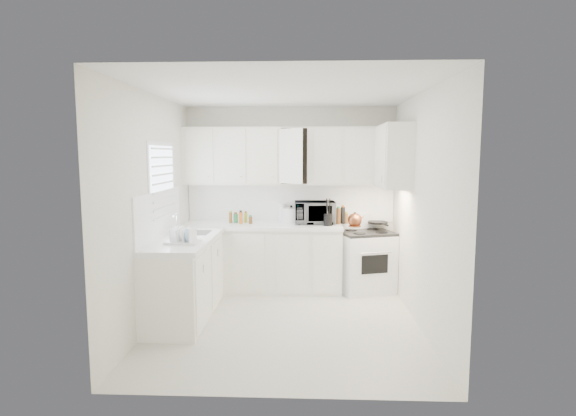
{
  "coord_description": "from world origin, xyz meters",
  "views": [
    {
      "loc": [
        0.23,
        -5.0,
        1.93
      ],
      "look_at": [
        0.0,
        0.7,
        1.25
      ],
      "focal_mm": 28.36,
      "sensor_mm": 36.0,
      "label": 1
    }
  ],
  "objects_px": {
    "microwave": "(315,210)",
    "rice_cooker": "(291,214)",
    "dish_rack": "(183,234)",
    "utensil_crock": "(328,212)",
    "tea_kettle": "(355,219)",
    "stove": "(366,253)"
  },
  "relations": [
    {
      "from": "tea_kettle",
      "to": "rice_cooker",
      "type": "xyz_separation_m",
      "value": [
        -0.87,
        0.28,
        0.03
      ]
    },
    {
      "from": "rice_cooker",
      "to": "stove",
      "type": "bearing_deg",
      "value": 13.67
    },
    {
      "from": "microwave",
      "to": "dish_rack",
      "type": "xyz_separation_m",
      "value": [
        -1.48,
        -1.51,
        -0.09
      ]
    },
    {
      "from": "stove",
      "to": "tea_kettle",
      "type": "distance_m",
      "value": 0.56
    },
    {
      "from": "stove",
      "to": "microwave",
      "type": "xyz_separation_m",
      "value": [
        -0.72,
        0.09,
        0.6
      ]
    },
    {
      "from": "microwave",
      "to": "rice_cooker",
      "type": "height_order",
      "value": "microwave"
    },
    {
      "from": "rice_cooker",
      "to": "tea_kettle",
      "type": "bearing_deg",
      "value": 2.43
    },
    {
      "from": "stove",
      "to": "microwave",
      "type": "height_order",
      "value": "microwave"
    },
    {
      "from": "stove",
      "to": "dish_rack",
      "type": "bearing_deg",
      "value": -164.2
    },
    {
      "from": "dish_rack",
      "to": "utensil_crock",
      "type": "bearing_deg",
      "value": 42.48
    },
    {
      "from": "dish_rack",
      "to": "tea_kettle",
      "type": "bearing_deg",
      "value": 36.27
    },
    {
      "from": "stove",
      "to": "utensil_crock",
      "type": "height_order",
      "value": "utensil_crock"
    },
    {
      "from": "rice_cooker",
      "to": "dish_rack",
      "type": "xyz_separation_m",
      "value": [
        -1.15,
        -1.53,
        -0.03
      ]
    },
    {
      "from": "microwave",
      "to": "utensil_crock",
      "type": "height_order",
      "value": "utensil_crock"
    },
    {
      "from": "tea_kettle",
      "to": "utensil_crock",
      "type": "height_order",
      "value": "utensil_crock"
    },
    {
      "from": "microwave",
      "to": "rice_cooker",
      "type": "distance_m",
      "value": 0.34
    },
    {
      "from": "microwave",
      "to": "dish_rack",
      "type": "bearing_deg",
      "value": -138.17
    },
    {
      "from": "microwave",
      "to": "stove",
      "type": "bearing_deg",
      "value": -11.11
    },
    {
      "from": "utensil_crock",
      "to": "microwave",
      "type": "bearing_deg",
      "value": 130.24
    },
    {
      "from": "microwave",
      "to": "rice_cooker",
      "type": "relative_size",
      "value": 2.22
    },
    {
      "from": "rice_cooker",
      "to": "dish_rack",
      "type": "distance_m",
      "value": 1.91
    },
    {
      "from": "utensil_crock",
      "to": "tea_kettle",
      "type": "bearing_deg",
      "value": -6.98
    }
  ]
}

